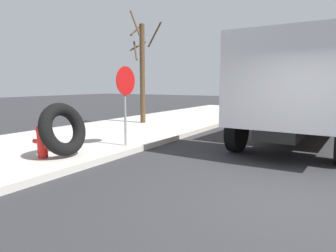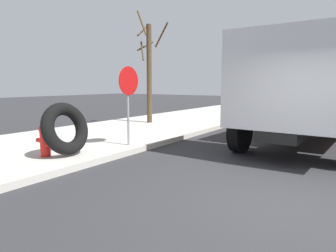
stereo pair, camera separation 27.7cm
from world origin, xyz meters
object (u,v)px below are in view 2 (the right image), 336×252
stop_sign (128,91)px  bare_tree (149,69)px  fire_hydrant (45,139)px  loose_tire (65,129)px  dump_truck_orange (310,91)px

stop_sign → bare_tree: bearing=30.7°
stop_sign → bare_tree: (4.32, 2.56, 0.82)m
fire_hydrant → loose_tire: 0.50m
fire_hydrant → bare_tree: bare_tree is taller
fire_hydrant → dump_truck_orange: size_ratio=0.11×
dump_truck_orange → fire_hydrant: bearing=140.5°
fire_hydrant → bare_tree: 6.91m
loose_tire → stop_sign: bearing=-13.7°
stop_sign → loose_tire: bearing=166.3°
dump_truck_orange → bare_tree: (0.77, 6.47, 0.82)m
stop_sign → dump_truck_orange: 5.28m
dump_truck_orange → bare_tree: bare_tree is taller
stop_sign → dump_truck_orange: bearing=-47.8°
fire_hydrant → bare_tree: (6.39, 1.83, 1.88)m
loose_tire → bare_tree: size_ratio=0.26×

